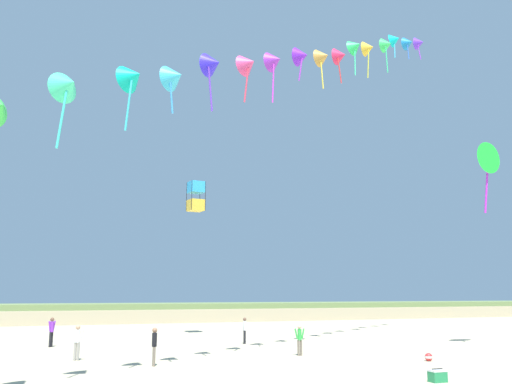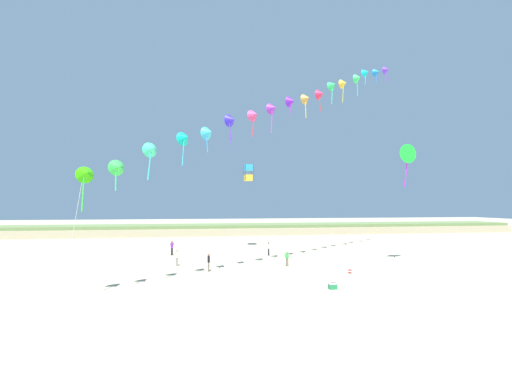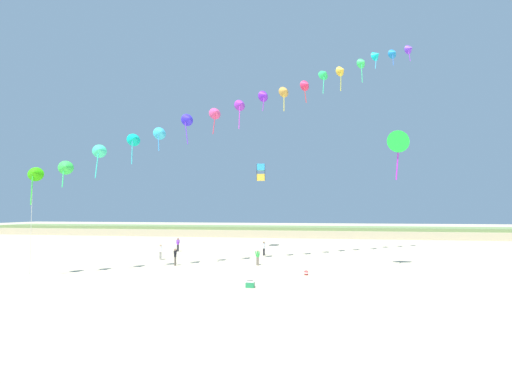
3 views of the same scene
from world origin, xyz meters
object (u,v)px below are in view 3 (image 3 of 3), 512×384
object	(u,v)px
person_far_right	(178,244)
person_mid_center	(264,247)
large_kite_low_lead	(261,172)
large_kite_mid_trail	(397,142)
person_far_left	(175,256)
beach_ball	(306,273)
person_near_left	(160,251)
beach_cooler	(250,284)
person_near_right	(258,256)

from	to	relation	value
person_far_right	person_mid_center	bearing A→B (deg)	-10.30
person_mid_center	large_kite_low_lead	bearing A→B (deg)	101.39
large_kite_mid_trail	person_mid_center	bearing A→B (deg)	150.60
person_far_left	beach_ball	bearing A→B (deg)	-12.47
beach_ball	person_near_left	bearing A→B (deg)	158.52
person_far_left	beach_cooler	world-z (taller)	person_far_left
person_near_left	large_kite_mid_trail	bearing A→B (deg)	-5.15
large_kite_low_lead	person_mid_center	bearing A→B (deg)	-78.61
person_far_right	beach_cooler	distance (m)	22.25
person_near_left	person_far_right	world-z (taller)	person_far_right
large_kite_mid_trail	beach_ball	size ratio (longest dim) A/B	11.99
person_far_left	person_far_right	distance (m)	11.31
person_mid_center	beach_ball	world-z (taller)	person_mid_center
person_near_left	large_kite_low_lead	distance (m)	17.86
large_kite_low_lead	person_near_left	bearing A→B (deg)	-124.97
person_near_left	beach_cooler	distance (m)	15.99
person_near_left	beach_cooler	size ratio (longest dim) A/B	2.80
beach_cooler	person_near_left	bearing A→B (deg)	136.36
beach_ball	beach_cooler	bearing A→B (deg)	-125.39
person_near_right	beach_cooler	distance (m)	9.26
person_near_right	beach_ball	xyz separation A→B (m)	(4.59, -4.12, -0.69)
person_near_left	person_far_left	distance (m)	4.44
large_kite_low_lead	beach_cooler	world-z (taller)	large_kite_low_lead
person_near_right	beach_ball	size ratio (longest dim) A/B	4.15
person_near_right	beach_ball	world-z (taller)	person_near_right
person_mid_center	person_far_left	xyz separation A→B (m)	(-7.14, -8.51, 0.01)
large_kite_mid_trail	beach_cooler	xyz separation A→B (m)	(-11.57, -8.93, -10.95)
person_mid_center	person_far_left	bearing A→B (deg)	-129.99
large_kite_mid_trail	beach_ball	world-z (taller)	large_kite_mid_trail
person_far_right	beach_ball	size ratio (longest dim) A/B	4.65
person_near_right	large_kite_mid_trail	size ratio (longest dim) A/B	0.35
person_mid_center	person_far_left	size ratio (longest dim) A/B	0.99
person_near_right	person_far_right	xyz separation A→B (m)	(-11.65, 9.11, 0.11)
person_far_left	beach_cooler	xyz separation A→B (m)	(8.56, -7.75, -0.72)
person_near_right	person_near_left	bearing A→B (deg)	170.13
person_far_right	beach_cooler	size ratio (longest dim) A/B	2.92
person_near_right	person_far_left	size ratio (longest dim) A/B	0.93
person_near_left	beach_ball	xyz separation A→B (m)	(15.15, -5.96, -0.75)
person_mid_center	beach_cooler	world-z (taller)	person_mid_center
beach_ball	person_far_right	bearing A→B (deg)	140.82
person_near_left	large_kite_low_lead	xyz separation A→B (m)	(8.69, 12.43, 9.43)
person_mid_center	large_kite_mid_trail	world-z (taller)	large_kite_mid_trail
person_near_left	large_kite_mid_trail	xyz separation A→B (m)	(23.13, -2.09, 10.23)
beach_cooler	beach_ball	world-z (taller)	beach_cooler
person_near_left	person_far_right	size ratio (longest dim) A/B	0.96
person_mid_center	person_far_right	world-z (taller)	person_far_right
large_kite_mid_trail	person_far_right	bearing A→B (deg)	158.87
beach_cooler	person_far_left	bearing A→B (deg)	137.85
beach_ball	large_kite_mid_trail	bearing A→B (deg)	25.90
person_far_left	person_near_left	bearing A→B (deg)	132.50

